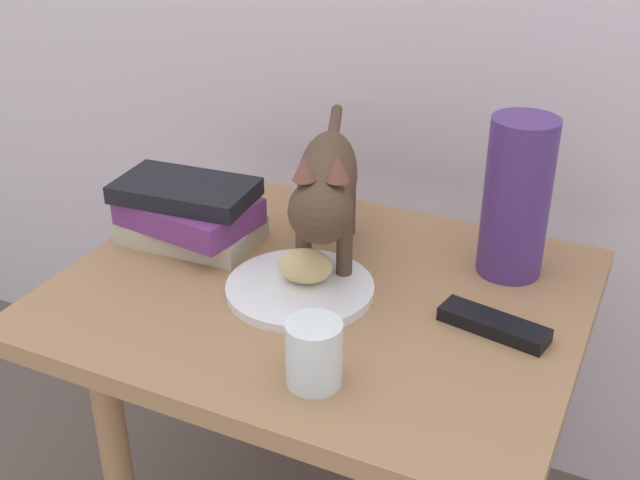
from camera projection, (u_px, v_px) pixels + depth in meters
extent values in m
cube|color=#9E724C|center=(320.00, 296.00, 1.19)|extent=(0.76, 0.61, 0.03)
cylinder|color=#9E724C|center=(266.00, 337.00, 1.59)|extent=(0.04, 0.04, 0.54)
cylinder|color=#9E724C|center=(492.00, 400.00, 1.41)|extent=(0.04, 0.04, 0.54)
cylinder|color=white|center=(300.00, 288.00, 1.16)|extent=(0.22, 0.22, 0.01)
ellipsoid|color=#E0BC7A|center=(306.00, 266.00, 1.16)|extent=(0.09, 0.08, 0.05)
cylinder|color=#4C3828|center=(344.00, 252.00, 1.17)|extent=(0.02, 0.02, 0.10)
cylinder|color=#4C3828|center=(304.00, 250.00, 1.18)|extent=(0.02, 0.02, 0.10)
cylinder|color=#4C3828|center=(348.00, 205.00, 1.31)|extent=(0.02, 0.02, 0.10)
cylinder|color=#4C3828|center=(312.00, 204.00, 1.32)|extent=(0.02, 0.02, 0.10)
ellipsoid|color=#4C3828|center=(328.00, 176.00, 1.21)|extent=(0.18, 0.27, 0.11)
sphere|color=#4C3828|center=(321.00, 211.00, 1.07)|extent=(0.09, 0.09, 0.09)
cone|color=brown|center=(338.00, 168.00, 1.04)|extent=(0.03, 0.03, 0.03)
cone|color=brown|center=(304.00, 167.00, 1.04)|extent=(0.03, 0.03, 0.03)
cylinder|color=#4C3828|center=(335.00, 125.00, 1.38)|extent=(0.08, 0.16, 0.02)
cube|color=#BCB299|center=(192.00, 230.00, 1.31)|extent=(0.22, 0.14, 0.03)
cube|color=#72337A|center=(189.00, 211.00, 1.28)|extent=(0.22, 0.17, 0.04)
cube|color=black|center=(185.00, 191.00, 1.27)|extent=(0.23, 0.14, 0.03)
cylinder|color=#4C2D72|center=(517.00, 198.00, 1.17)|extent=(0.10, 0.10, 0.24)
cylinder|color=silver|center=(314.00, 353.00, 0.96)|extent=(0.07, 0.07, 0.08)
cylinder|color=silver|center=(314.00, 367.00, 0.97)|extent=(0.06, 0.06, 0.04)
cube|color=black|center=(493.00, 325.00, 1.07)|extent=(0.16, 0.07, 0.02)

